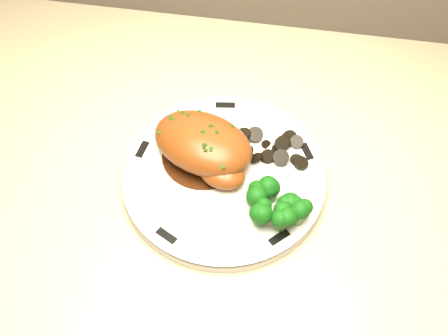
# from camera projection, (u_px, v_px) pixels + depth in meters

# --- Properties ---
(plate) EXTENTS (0.26, 0.26, 0.02)m
(plate) POSITION_uv_depth(u_px,v_px,m) (224.00, 177.00, 0.66)
(plate) COLOR silver
(plate) RESTS_ON counter
(rim_accent_0) EXTENTS (0.02, 0.03, 0.00)m
(rim_accent_0) POSITION_uv_depth(u_px,v_px,m) (307.00, 152.00, 0.67)
(rim_accent_0) COLOR black
(rim_accent_0) RESTS_ON plate
(rim_accent_1) EXTENTS (0.03, 0.01, 0.00)m
(rim_accent_1) POSITION_uv_depth(u_px,v_px,m) (225.00, 105.00, 0.71)
(rim_accent_1) COLOR black
(rim_accent_1) RESTS_ON plate
(rim_accent_2) EXTENTS (0.01, 0.03, 0.00)m
(rim_accent_2) POSITION_uv_depth(u_px,v_px,m) (142.00, 149.00, 0.67)
(rim_accent_2) COLOR black
(rim_accent_2) RESTS_ON plate
(rim_accent_3) EXTENTS (0.03, 0.02, 0.00)m
(rim_accent_3) POSITION_uv_depth(u_px,v_px,m) (166.00, 236.00, 0.60)
(rim_accent_3) COLOR black
(rim_accent_3) RESTS_ON plate
(rim_accent_4) EXTENTS (0.02, 0.02, 0.00)m
(rim_accent_4) POSITION_uv_depth(u_px,v_px,m) (279.00, 237.00, 0.60)
(rim_accent_4) COLOR black
(rim_accent_4) RESTS_ON plate
(gravy_pool) EXTENTS (0.10, 0.10, 0.00)m
(gravy_pool) POSITION_uv_depth(u_px,v_px,m) (204.00, 155.00, 0.67)
(gravy_pool) COLOR #341809
(gravy_pool) RESTS_ON plate
(chicken_breast) EXTENTS (0.14, 0.12, 0.05)m
(chicken_breast) POSITION_uv_depth(u_px,v_px,m) (205.00, 147.00, 0.64)
(chicken_breast) COLOR brown
(chicken_breast) RESTS_ON plate
(mushroom_pile) EXTENTS (0.07, 0.05, 0.02)m
(mushroom_pile) POSITION_uv_depth(u_px,v_px,m) (271.00, 151.00, 0.67)
(mushroom_pile) COLOR black
(mushroom_pile) RESTS_ON plate
(broccoli_florets) EXTENTS (0.07, 0.06, 0.03)m
(broccoli_florets) POSITION_uv_depth(u_px,v_px,m) (275.00, 204.00, 0.61)
(broccoli_florets) COLOR #538D3C
(broccoli_florets) RESTS_ON plate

